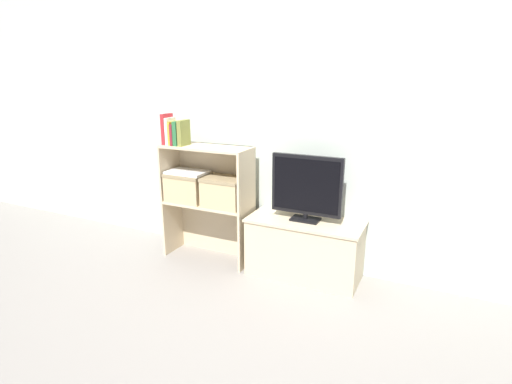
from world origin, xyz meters
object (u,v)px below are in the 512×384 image
(storage_basket_left, at_px, (188,186))
(laptop, at_px, (187,172))
(book_crimson, at_px, (167,129))
(book_olive, at_px, (184,133))
(book_maroon, at_px, (176,134))
(storage_basket_right, at_px, (225,191))
(tv_stand, at_px, (304,248))
(tv, at_px, (306,187))
(book_forest, at_px, (179,133))
(book_ivory, at_px, (170,131))
(book_mustard, at_px, (173,133))

(storage_basket_left, bearing_deg, laptop, -90.00)
(book_crimson, distance_m, book_olive, 0.17)
(book_maroon, distance_m, laptop, 0.33)
(storage_basket_right, bearing_deg, book_olive, -174.15)
(tv_stand, relative_size, book_crimson, 3.53)
(book_maroon, bearing_deg, tv_stand, 4.69)
(book_maroon, relative_size, storage_basket_left, 0.51)
(tv, distance_m, book_maroon, 1.17)
(storage_basket_right, distance_m, laptop, 0.39)
(book_olive, height_order, storage_basket_right, book_olive)
(book_maroon, distance_m, book_forest, 0.04)
(tv, relative_size, storage_basket_right, 1.61)
(storage_basket_right, bearing_deg, tv_stand, 4.63)
(book_maroon, distance_m, storage_basket_right, 0.62)
(book_ivory, relative_size, laptop, 0.65)
(storage_basket_right, bearing_deg, book_crimson, -176.00)
(tv_stand, relative_size, book_olive, 4.28)
(storage_basket_right, bearing_deg, book_ivory, -175.73)
(book_crimson, bearing_deg, book_mustard, 0.00)
(book_mustard, distance_m, book_forest, 0.06)
(book_mustard, relative_size, storage_basket_left, 0.56)
(tv, bearing_deg, storage_basket_right, -175.50)
(book_maroon, height_order, book_forest, book_forest)
(book_maroon, distance_m, book_olive, 0.08)
(book_maroon, bearing_deg, laptop, 27.57)
(tv_stand, height_order, book_crimson, book_crimson)
(tv_stand, bearing_deg, book_maroon, -175.31)
(tv_stand, height_order, book_maroon, book_maroon)
(book_olive, xyz_separation_m, storage_basket_left, (-0.01, 0.04, -0.46))
(tv_stand, relative_size, storage_basket_left, 2.62)
(book_ivory, bearing_deg, storage_basket_left, 16.43)
(book_forest, xyz_separation_m, book_olive, (0.05, 0.00, 0.00))
(book_maroon, bearing_deg, book_mustard, 180.00)
(storage_basket_left, distance_m, storage_basket_right, 0.37)
(book_olive, distance_m, storage_basket_right, 0.58)
(tv_stand, relative_size, book_forest, 4.48)
(tv_stand, height_order, book_forest, book_forest)
(tv_stand, distance_m, book_olive, 1.35)
(book_ivory, distance_m, book_forest, 0.09)
(tv, bearing_deg, book_mustard, -175.49)
(book_olive, relative_size, storage_basket_right, 0.61)
(book_ivory, xyz_separation_m, book_olive, (0.13, 0.00, -0.01))
(tv, bearing_deg, book_olive, -175.04)
(tv_stand, bearing_deg, tv, -90.00)
(tv_stand, height_order, storage_basket_right, storage_basket_right)
(book_ivory, relative_size, book_forest, 1.11)
(tv_stand, distance_m, book_mustard, 1.43)
(book_mustard, bearing_deg, book_maroon, 0.00)
(book_crimson, relative_size, book_forest, 1.27)
(book_olive, bearing_deg, storage_basket_right, 5.85)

